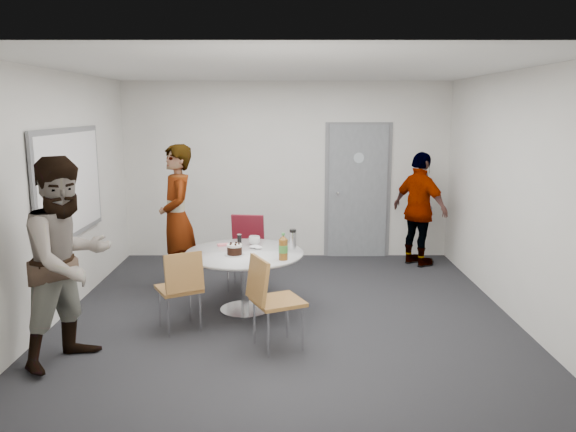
{
  "coord_description": "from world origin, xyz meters",
  "views": [
    {
      "loc": [
        0.01,
        -6.12,
        2.28
      ],
      "look_at": [
        0.02,
        0.25,
        1.06
      ],
      "focal_mm": 35.0,
      "sensor_mm": 36.0,
      "label": 1
    }
  ],
  "objects_px": {
    "person_right": "(420,209)",
    "chair_far": "(246,244)",
    "door": "(358,191)",
    "person_main": "(177,219)",
    "table": "(247,260)",
    "chair_near_left": "(181,283)",
    "person_left": "(68,261)",
    "chair_near_right": "(269,293)",
    "whiteboard": "(70,183)"
  },
  "relations": [
    {
      "from": "table",
      "to": "chair_far",
      "type": "xyz_separation_m",
      "value": [
        -0.07,
        0.92,
        -0.03
      ]
    },
    {
      "from": "chair_far",
      "to": "person_main",
      "type": "relative_size",
      "value": 0.5
    },
    {
      "from": "whiteboard",
      "to": "chair_near_right",
      "type": "distance_m",
      "value": 2.76
    },
    {
      "from": "chair_far",
      "to": "whiteboard",
      "type": "bearing_deg",
      "value": 28.24
    },
    {
      "from": "person_main",
      "to": "chair_far",
      "type": "bearing_deg",
      "value": 81.64
    },
    {
      "from": "door",
      "to": "chair_near_right",
      "type": "xyz_separation_m",
      "value": [
        -1.26,
        -3.52,
        -0.46
      ]
    },
    {
      "from": "table",
      "to": "person_left",
      "type": "bearing_deg",
      "value": -139.34
    },
    {
      "from": "person_left",
      "to": "chair_far",
      "type": "bearing_deg",
      "value": -2.52
    },
    {
      "from": "chair_near_left",
      "to": "table",
      "type": "bearing_deg",
      "value": 16.28
    },
    {
      "from": "whiteboard",
      "to": "person_right",
      "type": "height_order",
      "value": "whiteboard"
    },
    {
      "from": "person_main",
      "to": "person_right",
      "type": "relative_size",
      "value": 1.11
    },
    {
      "from": "chair_near_right",
      "to": "person_main",
      "type": "relative_size",
      "value": 0.49
    },
    {
      "from": "chair_near_left",
      "to": "person_right",
      "type": "height_order",
      "value": "person_right"
    },
    {
      "from": "chair_far",
      "to": "table",
      "type": "bearing_deg",
      "value": 102.18
    },
    {
      "from": "door",
      "to": "person_left",
      "type": "height_order",
      "value": "door"
    },
    {
      "from": "person_main",
      "to": "person_left",
      "type": "height_order",
      "value": "person_left"
    },
    {
      "from": "table",
      "to": "chair_near_left",
      "type": "bearing_deg",
      "value": -135.33
    },
    {
      "from": "whiteboard",
      "to": "chair_near_left",
      "type": "bearing_deg",
      "value": -30.41
    },
    {
      "from": "person_main",
      "to": "person_left",
      "type": "bearing_deg",
      "value": -33.77
    },
    {
      "from": "table",
      "to": "person_left",
      "type": "distance_m",
      "value": 2.01
    },
    {
      "from": "person_main",
      "to": "person_right",
      "type": "distance_m",
      "value": 3.52
    },
    {
      "from": "whiteboard",
      "to": "person_main",
      "type": "bearing_deg",
      "value": 28.14
    },
    {
      "from": "person_right",
      "to": "person_left",
      "type": "bearing_deg",
      "value": 94.47
    },
    {
      "from": "door",
      "to": "person_main",
      "type": "relative_size",
      "value": 1.14
    },
    {
      "from": "chair_near_right",
      "to": "person_right",
      "type": "relative_size",
      "value": 0.55
    },
    {
      "from": "chair_near_left",
      "to": "person_right",
      "type": "distance_m",
      "value": 3.98
    },
    {
      "from": "chair_near_right",
      "to": "table",
      "type": "bearing_deg",
      "value": 170.67
    },
    {
      "from": "chair_near_left",
      "to": "door",
      "type": "bearing_deg",
      "value": 26.45
    },
    {
      "from": "chair_near_left",
      "to": "chair_far",
      "type": "xyz_separation_m",
      "value": [
        0.56,
        1.54,
        0.04
      ]
    },
    {
      "from": "person_right",
      "to": "chair_far",
      "type": "bearing_deg",
      "value": 77.32
    },
    {
      "from": "chair_near_right",
      "to": "person_right",
      "type": "bearing_deg",
      "value": 120.19
    },
    {
      "from": "table",
      "to": "person_right",
      "type": "relative_size",
      "value": 0.79
    },
    {
      "from": "chair_near_left",
      "to": "person_main",
      "type": "height_order",
      "value": "person_main"
    },
    {
      "from": "table",
      "to": "chair_far",
      "type": "distance_m",
      "value": 0.92
    },
    {
      "from": "chair_near_left",
      "to": "whiteboard",
      "type": "bearing_deg",
      "value": 121.2
    },
    {
      "from": "table",
      "to": "person_right",
      "type": "xyz_separation_m",
      "value": [
        2.4,
        1.94,
        0.23
      ]
    },
    {
      "from": "chair_far",
      "to": "door",
      "type": "bearing_deg",
      "value": -128.58
    },
    {
      "from": "table",
      "to": "whiteboard",
      "type": "bearing_deg",
      "value": 174.62
    },
    {
      "from": "chair_near_right",
      "to": "chair_far",
      "type": "height_order",
      "value": "chair_far"
    },
    {
      "from": "whiteboard",
      "to": "person_right",
      "type": "xyz_separation_m",
      "value": [
        4.41,
        1.75,
        -0.61
      ]
    },
    {
      "from": "door",
      "to": "chair_near_left",
      "type": "distance_m",
      "value": 3.82
    },
    {
      "from": "chair_near_right",
      "to": "person_left",
      "type": "height_order",
      "value": "person_left"
    },
    {
      "from": "chair_far",
      "to": "person_left",
      "type": "relative_size",
      "value": 0.49
    },
    {
      "from": "door",
      "to": "person_right",
      "type": "bearing_deg",
      "value": -32.03
    },
    {
      "from": "chair_far",
      "to": "person_left",
      "type": "distance_m",
      "value": 2.65
    },
    {
      "from": "table",
      "to": "person_right",
      "type": "bearing_deg",
      "value": 38.94
    },
    {
      "from": "whiteboard",
      "to": "person_right",
      "type": "relative_size",
      "value": 1.13
    },
    {
      "from": "chair_far",
      "to": "person_main",
      "type": "xyz_separation_m",
      "value": [
        -0.85,
        -0.15,
        0.36
      ]
    },
    {
      "from": "whiteboard",
      "to": "person_left",
      "type": "xyz_separation_m",
      "value": [
        0.51,
        -1.48,
        -0.51
      ]
    },
    {
      "from": "whiteboard",
      "to": "table",
      "type": "relative_size",
      "value": 1.43
    }
  ]
}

